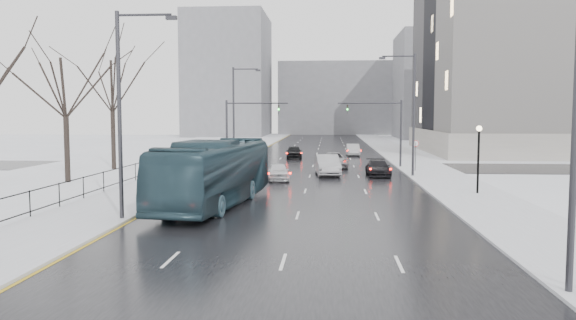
% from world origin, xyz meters
% --- Properties ---
extents(road, '(16.00, 150.00, 0.04)m').
position_xyz_m(road, '(0.00, 60.00, 0.02)').
color(road, black).
rests_on(road, ground).
extents(cross_road, '(130.00, 10.00, 0.04)m').
position_xyz_m(cross_road, '(0.00, 48.00, 0.02)').
color(cross_road, black).
rests_on(cross_road, ground).
extents(sidewalk_left, '(5.00, 150.00, 0.16)m').
position_xyz_m(sidewalk_left, '(-10.50, 60.00, 0.08)').
color(sidewalk_left, silver).
rests_on(sidewalk_left, ground).
extents(sidewalk_right, '(5.00, 150.00, 0.16)m').
position_xyz_m(sidewalk_right, '(10.50, 60.00, 0.08)').
color(sidewalk_right, silver).
rests_on(sidewalk_right, ground).
extents(park_strip, '(14.00, 150.00, 0.12)m').
position_xyz_m(park_strip, '(-20.00, 60.00, 0.06)').
color(park_strip, white).
rests_on(park_strip, ground).
extents(tree_park_d, '(8.75, 8.75, 12.50)m').
position_xyz_m(tree_park_d, '(-17.80, 34.00, 0.00)').
color(tree_park_d, black).
rests_on(tree_park_d, ground).
extents(tree_park_e, '(9.45, 9.45, 13.50)m').
position_xyz_m(tree_park_e, '(-18.20, 44.00, 0.00)').
color(tree_park_e, black).
rests_on(tree_park_e, ground).
extents(iron_fence, '(0.06, 70.00, 1.30)m').
position_xyz_m(iron_fence, '(-13.00, 30.00, 0.91)').
color(iron_fence, black).
rests_on(iron_fence, sidewalk_left).
extents(streetlight_r_near, '(2.95, 0.25, 10.00)m').
position_xyz_m(streetlight_r_near, '(8.17, 10.00, 5.62)').
color(streetlight_r_near, '#2D2D33').
rests_on(streetlight_r_near, ground).
extents(streetlight_r_mid, '(2.95, 0.25, 10.00)m').
position_xyz_m(streetlight_r_mid, '(8.17, 40.00, 5.62)').
color(streetlight_r_mid, '#2D2D33').
rests_on(streetlight_r_mid, ground).
extents(streetlight_l_near, '(2.95, 0.25, 10.00)m').
position_xyz_m(streetlight_l_near, '(-8.17, 20.00, 5.62)').
color(streetlight_l_near, '#2D2D33').
rests_on(streetlight_l_near, ground).
extents(streetlight_l_far, '(2.95, 0.25, 10.00)m').
position_xyz_m(streetlight_l_far, '(-8.17, 52.00, 5.62)').
color(streetlight_l_far, '#2D2D33').
rests_on(streetlight_l_far, ground).
extents(lamppost_r_mid, '(0.36, 0.36, 4.28)m').
position_xyz_m(lamppost_r_mid, '(11.00, 30.00, 2.94)').
color(lamppost_r_mid, black).
rests_on(lamppost_r_mid, sidewalk_right).
extents(mast_signal_right, '(6.10, 0.33, 6.50)m').
position_xyz_m(mast_signal_right, '(7.33, 48.00, 4.11)').
color(mast_signal_right, '#2D2D33').
rests_on(mast_signal_right, ground).
extents(mast_signal_left, '(6.10, 0.33, 6.50)m').
position_xyz_m(mast_signal_left, '(-7.33, 48.00, 4.11)').
color(mast_signal_left, '#2D2D33').
rests_on(mast_signal_left, ground).
extents(no_uturn_sign, '(0.60, 0.06, 2.70)m').
position_xyz_m(no_uturn_sign, '(9.20, 44.00, 2.30)').
color(no_uturn_sign, '#2D2D33').
rests_on(no_uturn_sign, sidewalk_right).
extents(bldg_far_right, '(24.00, 20.00, 22.00)m').
position_xyz_m(bldg_far_right, '(28.00, 115.00, 11.00)').
color(bldg_far_right, slate).
rests_on(bldg_far_right, ground).
extents(bldg_far_left, '(18.00, 22.00, 28.00)m').
position_xyz_m(bldg_far_left, '(-22.00, 125.00, 14.00)').
color(bldg_far_left, slate).
rests_on(bldg_far_left, ground).
extents(bldg_far_center, '(30.00, 18.00, 18.00)m').
position_xyz_m(bldg_far_center, '(4.00, 140.00, 9.00)').
color(bldg_far_center, slate).
rests_on(bldg_far_center, ground).
extents(bus, '(4.63, 13.54, 3.69)m').
position_xyz_m(bus, '(-4.80, 24.73, 1.89)').
color(bus, '#263F4A').
rests_on(bus, road).
extents(sedan_center_near, '(2.13, 4.17, 1.36)m').
position_xyz_m(sedan_center_near, '(-2.35, 36.85, 0.72)').
color(sedan_center_near, silver).
rests_on(sedan_center_near, road).
extents(sedan_right_near, '(2.38, 5.39, 1.72)m').
position_xyz_m(sedan_right_near, '(1.44, 40.75, 0.90)').
color(sedan_right_near, '#9E9EA3').
rests_on(sedan_right_near, road).
extents(sedan_right_cross, '(2.99, 5.47, 1.45)m').
position_xyz_m(sedan_right_cross, '(1.99, 47.48, 0.77)').
color(sedan_right_cross, gray).
rests_on(sedan_right_cross, road).
extents(sedan_right_far, '(1.96, 4.60, 1.32)m').
position_xyz_m(sedan_right_far, '(5.63, 40.57, 0.70)').
color(sedan_right_far, black).
rests_on(sedan_right_far, road).
extents(sedan_center_far, '(2.07, 4.48, 1.49)m').
position_xyz_m(sedan_center_far, '(-2.46, 58.18, 0.78)').
color(sedan_center_far, black).
rests_on(sedan_center_far, road).
extents(sedan_right_distant, '(1.66, 4.41, 1.44)m').
position_xyz_m(sedan_right_distant, '(4.50, 63.04, 0.76)').
color(sedan_right_distant, '#A8A9AC').
rests_on(sedan_right_distant, road).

